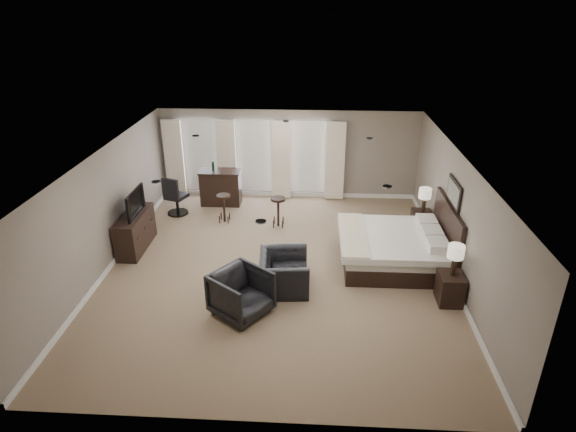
# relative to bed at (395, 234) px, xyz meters

# --- Properties ---
(room) EXTENTS (7.60, 8.60, 2.64)m
(room) POSITION_rel_bed_xyz_m (-2.58, -0.36, 0.57)
(room) COLOR #7B664E
(room) RESTS_ON ground
(window_bay) EXTENTS (5.25, 0.20, 2.30)m
(window_bay) POSITION_rel_bed_xyz_m (-3.58, 3.75, 0.47)
(window_bay) COLOR silver
(window_bay) RESTS_ON room
(bed) EXTENTS (2.30, 2.19, 1.46)m
(bed) POSITION_rel_bed_xyz_m (0.00, 0.00, 0.00)
(bed) COLOR silver
(bed) RESTS_ON ground
(nightstand_near) EXTENTS (0.46, 0.56, 0.61)m
(nightstand_near) POSITION_rel_bed_xyz_m (0.89, -1.45, -0.42)
(nightstand_near) COLOR black
(nightstand_near) RESTS_ON ground
(nightstand_far) EXTENTS (0.48, 0.59, 0.64)m
(nightstand_far) POSITION_rel_bed_xyz_m (0.89, 1.45, -0.41)
(nightstand_far) COLOR black
(nightstand_far) RESTS_ON ground
(lamp_near) EXTENTS (0.31, 0.31, 0.65)m
(lamp_near) POSITION_rel_bed_xyz_m (0.89, -1.45, 0.21)
(lamp_near) COLOR beige
(lamp_near) RESTS_ON nightstand_near
(lamp_far) EXTENTS (0.31, 0.31, 0.63)m
(lamp_far) POSITION_rel_bed_xyz_m (0.89, 1.45, 0.22)
(lamp_far) COLOR beige
(lamp_far) RESTS_ON nightstand_far
(wall_art) EXTENTS (0.04, 0.96, 0.56)m
(wall_art) POSITION_rel_bed_xyz_m (1.12, -0.00, 1.02)
(wall_art) COLOR slate
(wall_art) RESTS_ON room
(dresser) EXTENTS (0.49, 1.52, 0.88)m
(dresser) POSITION_rel_bed_xyz_m (-6.03, 0.39, -0.29)
(dresser) COLOR black
(dresser) RESTS_ON ground
(tv) EXTENTS (0.61, 1.05, 0.14)m
(tv) POSITION_rel_bed_xyz_m (-6.03, 0.39, 0.22)
(tv) COLOR black
(tv) RESTS_ON dresser
(armchair_near) EXTENTS (0.82, 1.19, 0.99)m
(armchair_near) POSITION_rel_bed_xyz_m (-2.40, -1.13, -0.24)
(armchair_near) COLOR black
(armchair_near) RESTS_ON ground
(armchair_far) EXTENTS (1.28, 1.30, 0.98)m
(armchair_far) POSITION_rel_bed_xyz_m (-3.14, -2.07, -0.24)
(armchair_far) COLOR black
(armchair_far) RESTS_ON ground
(bar_counter) EXTENTS (1.17, 0.61, 1.02)m
(bar_counter) POSITION_rel_bed_xyz_m (-4.49, 3.17, -0.22)
(bar_counter) COLOR black
(bar_counter) RESTS_ON ground
(bar_stool_left) EXTENTS (0.45, 0.45, 0.77)m
(bar_stool_left) POSITION_rel_bed_xyz_m (-4.19, 1.97, -0.35)
(bar_stool_left) COLOR black
(bar_stool_left) RESTS_ON ground
(bar_stool_right) EXTENTS (0.41, 0.41, 0.80)m
(bar_stool_right) POSITION_rel_bed_xyz_m (-2.73, 1.78, -0.33)
(bar_stool_right) COLOR black
(bar_stool_right) RESTS_ON ground
(desk_chair) EXTENTS (0.72, 0.72, 1.11)m
(desk_chair) POSITION_rel_bed_xyz_m (-5.58, 2.40, -0.18)
(desk_chair) COLOR black
(desk_chair) RESTS_ON ground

